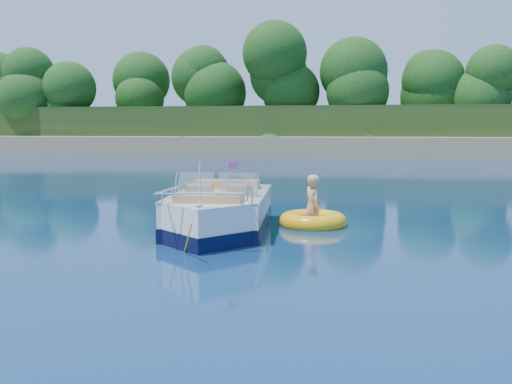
# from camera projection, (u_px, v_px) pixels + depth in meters

# --- Properties ---
(ground) EXTENTS (160.00, 160.00, 0.00)m
(ground) POSITION_uv_depth(u_px,v_px,m) (347.00, 267.00, 9.08)
(ground) COLOR #091F45
(ground) RESTS_ON ground
(shoreline) EXTENTS (170.00, 59.00, 6.00)m
(shoreline) POSITION_uv_depth(u_px,v_px,m) (349.00, 138.00, 71.53)
(shoreline) COLOR #9A7A59
(shoreline) RESTS_ON ground
(treeline) EXTENTS (150.00, 7.12, 8.19)m
(treeline) POSITION_uv_depth(u_px,v_px,m) (350.00, 89.00, 48.69)
(treeline) COLOR black
(treeline) RESTS_ON ground
(motorboat) EXTENTS (2.22, 5.51, 1.83)m
(motorboat) POSITION_uv_depth(u_px,v_px,m) (219.00, 215.00, 12.11)
(motorboat) COLOR white
(motorboat) RESTS_ON ground
(tow_tube) EXTENTS (1.83, 1.83, 0.40)m
(tow_tube) POSITION_uv_depth(u_px,v_px,m) (313.00, 221.00, 12.89)
(tow_tube) COLOR #F9AE0F
(tow_tube) RESTS_ON ground
(boy) EXTENTS (0.75, 0.92, 1.66)m
(boy) POSITION_uv_depth(u_px,v_px,m) (312.00, 226.00, 12.90)
(boy) COLOR tan
(boy) RESTS_ON ground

